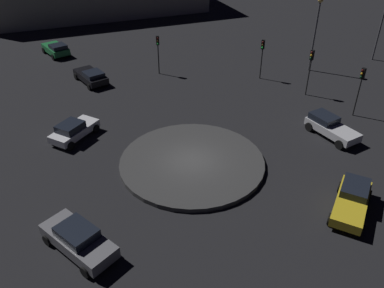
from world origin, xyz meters
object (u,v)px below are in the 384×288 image
(car_yellow, at_px, (352,200))
(streetlamp_west_near, at_px, (317,24))
(car_green, at_px, (56,49))
(traffic_light_west_near, at_px, (310,64))
(car_silver, at_px, (330,127))
(traffic_light_west, at_px, (361,82))
(traffic_light_west_far, at_px, (262,51))
(car_white, at_px, (74,130))
(car_grey, at_px, (78,239))
(traffic_light_southwest, at_px, (158,47))
(car_black, at_px, (91,76))

(car_yellow, height_order, streetlamp_west_near, streetlamp_west_near)
(car_green, xyz_separation_m, traffic_light_west_near, (-12.06, 25.48, 2.31))
(car_silver, relative_size, car_green, 1.09)
(streetlamp_west_near, bearing_deg, traffic_light_west, 54.19)
(car_green, xyz_separation_m, traffic_light_west_far, (-11.91, 20.18, 2.08))
(car_yellow, bearing_deg, car_white, -86.03)
(car_grey, relative_size, car_white, 1.11)
(traffic_light_west_far, bearing_deg, car_green, -81.64)
(traffic_light_southwest, bearing_deg, car_silver, 37.14)
(car_silver, xyz_separation_m, traffic_light_west_near, (-4.82, -5.32, 2.30))
(car_black, distance_m, traffic_light_southwest, 7.20)
(car_black, distance_m, traffic_light_west_far, 16.95)
(traffic_light_southwest, height_order, traffic_light_west_far, traffic_light_west_far)
(traffic_light_west_far, bearing_deg, traffic_light_west, 66.00)
(car_white, relative_size, streetlamp_west_near, 0.57)
(car_silver, distance_m, car_black, 22.86)
(car_grey, bearing_deg, streetlamp_west_near, -86.86)
(car_green, distance_m, traffic_light_southwest, 13.50)
(car_yellow, distance_m, traffic_light_southwest, 24.45)
(car_white, distance_m, streetlamp_west_near, 25.73)
(traffic_light_west_near, bearing_deg, car_green, -67.93)
(car_silver, distance_m, traffic_light_southwest, 18.74)
(car_silver, distance_m, car_white, 19.71)
(car_yellow, height_order, traffic_light_west_far, traffic_light_west_far)
(car_yellow, xyz_separation_m, traffic_light_southwest, (-4.66, -23.91, 2.08))
(car_silver, relative_size, car_white, 1.05)
(car_green, height_order, traffic_light_west, traffic_light_west)
(car_yellow, bearing_deg, traffic_light_west, -172.22)
(traffic_light_west, height_order, traffic_light_west_far, traffic_light_west)
(car_green, distance_m, car_white, 19.25)
(car_silver, distance_m, traffic_light_west_near, 7.54)
(car_green, relative_size, traffic_light_west_far, 1.03)
(car_silver, height_order, streetlamp_west_near, streetlamp_west_near)
(car_silver, height_order, traffic_light_west_near, traffic_light_west_near)
(streetlamp_west_near, bearing_deg, car_black, -34.74)
(traffic_light_southwest, height_order, traffic_light_west_near, traffic_light_west_near)
(car_silver, distance_m, streetlamp_west_near, 13.89)
(car_black, relative_size, car_white, 1.05)
(car_black, xyz_separation_m, traffic_light_southwest, (-6.29, 2.78, 2.14))
(car_white, bearing_deg, streetlamp_west_near, -29.09)
(car_yellow, relative_size, car_white, 1.12)
(traffic_light_west, bearing_deg, streetlamp_west_near, -110.23)
(traffic_light_west, height_order, streetlamp_west_near, streetlamp_west_near)
(car_black, height_order, car_white, car_white)
(traffic_light_west_far, bearing_deg, car_black, -61.64)
(car_grey, relative_size, streetlamp_west_near, 0.64)
(car_yellow, height_order, car_green, car_green)
(car_grey, relative_size, car_silver, 1.06)
(traffic_light_west, xyz_separation_m, traffic_light_southwest, (6.36, -18.19, -0.19))
(traffic_light_west_far, bearing_deg, streetlamp_west_near, 136.51)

